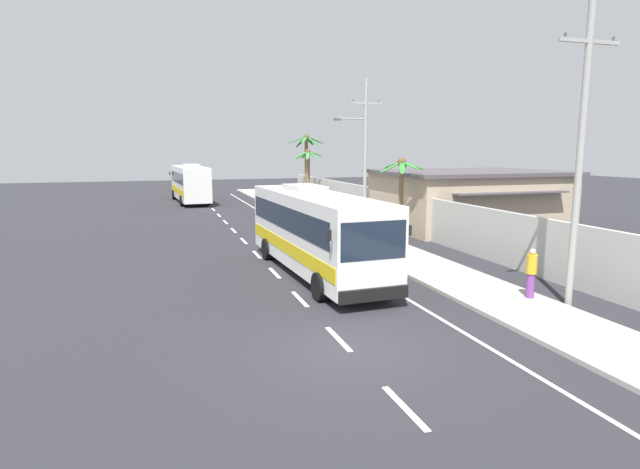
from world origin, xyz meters
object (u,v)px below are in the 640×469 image
(pedestrian_near_kerb, at_px, (531,272))
(coach_bus_foreground, at_px, (315,229))
(roadside_building, at_px, (467,199))
(palm_third, at_px, (308,166))
(coach_bus_far_lane, at_px, (190,182))
(utility_pole_nearest, at_px, (581,151))
(motorcycle_beside_bus, at_px, (323,229))
(palm_second, at_px, (307,156))
(palm_nearest, at_px, (402,179))
(utility_pole_mid, at_px, (364,151))

(pedestrian_near_kerb, bearing_deg, coach_bus_foreground, 158.97)
(roadside_building, bearing_deg, palm_third, 111.10)
(coach_bus_far_lane, relative_size, utility_pole_nearest, 1.09)
(coach_bus_far_lane, bearing_deg, utility_pole_nearest, -75.50)
(coach_bus_foreground, xyz_separation_m, pedestrian_near_kerb, (6.06, -6.42, -0.89))
(palm_third, bearing_deg, motorcycle_beside_bus, -103.77)
(utility_pole_nearest, bearing_deg, pedestrian_near_kerb, 141.41)
(roadside_building, bearing_deg, coach_bus_far_lane, 127.13)
(roadside_building, bearing_deg, utility_pole_nearest, -112.39)
(coach_bus_far_lane, height_order, roadside_building, coach_bus_far_lane)
(palm_second, bearing_deg, palm_nearest, -91.82)
(coach_bus_far_lane, xyz_separation_m, utility_pole_mid, (9.96, -21.55, 3.23))
(motorcycle_beside_bus, xyz_separation_m, palm_nearest, (4.59, -1.04, 2.97))
(palm_second, bearing_deg, palm_third, -103.53)
(utility_pole_nearest, xyz_separation_m, utility_pole_mid, (-0.28, 18.05, -0.07))
(roadside_building, bearing_deg, palm_second, 106.38)
(palm_second, distance_m, roadside_building, 20.82)
(pedestrian_near_kerb, xyz_separation_m, palm_second, (2.11, 35.91, 3.59))
(motorcycle_beside_bus, height_order, palm_third, palm_third)
(utility_pole_nearest, height_order, utility_pole_mid, utility_pole_nearest)
(motorcycle_beside_bus, relative_size, palm_second, 0.29)
(palm_nearest, relative_size, palm_second, 0.71)
(pedestrian_near_kerb, distance_m, utility_pole_mid, 17.78)
(coach_bus_foreground, relative_size, palm_second, 1.72)
(utility_pole_nearest, xyz_separation_m, roadside_building, (6.96, 16.88, -3.35))
(motorcycle_beside_bus, bearing_deg, palm_third, 76.23)
(motorcycle_beside_bus, relative_size, pedestrian_near_kerb, 1.10)
(coach_bus_far_lane, relative_size, palm_nearest, 2.28)
(utility_pole_mid, relative_size, roadside_building, 0.84)
(coach_bus_far_lane, xyz_separation_m, roadside_building, (17.20, -22.72, -0.06))
(utility_pole_mid, bearing_deg, motorcycle_beside_bus, -141.32)
(palm_third, bearing_deg, roadside_building, -68.90)
(palm_second, height_order, roadside_building, palm_second)
(coach_bus_foreground, distance_m, motorcycle_beside_bus, 8.34)
(coach_bus_foreground, bearing_deg, coach_bus_far_lane, 95.65)
(motorcycle_beside_bus, xyz_separation_m, pedestrian_near_kerb, (3.21, -14.14, 0.43))
(motorcycle_beside_bus, height_order, pedestrian_near_kerb, pedestrian_near_kerb)
(coach_bus_far_lane, relative_size, roadside_building, 0.94)
(palm_second, bearing_deg, coach_bus_far_lane, 165.63)
(coach_bus_foreground, distance_m, palm_third, 27.67)
(coach_bus_far_lane, distance_m, utility_pole_mid, 23.96)
(palm_nearest, height_order, palm_third, palm_third)
(coach_bus_foreground, relative_size, palm_third, 2.19)
(motorcycle_beside_bus, xyz_separation_m, palm_second, (5.32, 21.76, 4.02))
(pedestrian_near_kerb, xyz_separation_m, roadside_building, (7.93, 16.10, 0.90))
(coach_bus_far_lane, xyz_separation_m, palm_second, (11.38, -2.92, 2.63))
(coach_bus_foreground, xyz_separation_m, utility_pole_nearest, (7.04, -7.20, 3.37))
(coach_bus_far_lane, xyz_separation_m, palm_nearest, (10.65, -25.72, 1.58))
(pedestrian_near_kerb, height_order, roadside_building, roadside_building)
(utility_pole_nearest, distance_m, utility_pole_mid, 18.05)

